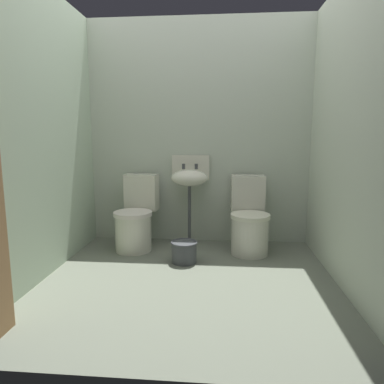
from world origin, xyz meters
TOP-DOWN VIEW (x-y plane):
  - ground_plane at (0.00, 0.00)m, footprint 2.85×2.58m
  - wall_back at (0.00, 1.14)m, footprint 2.85×0.10m
  - wall_left at (-1.28, 0.10)m, footprint 0.10×2.38m
  - wall_right at (1.28, 0.10)m, footprint 0.10×2.38m
  - toilet_left at (-0.65, 0.74)m, footprint 0.44×0.62m
  - toilet_right at (0.56, 0.74)m, footprint 0.41×0.60m
  - sink at (-0.08, 0.93)m, footprint 0.42×0.35m
  - bucket at (-0.08, 0.35)m, footprint 0.26×0.26m

SIDE VIEW (x-z plane):
  - ground_plane at x=0.00m, z-range -0.08..0.00m
  - bucket at x=-0.08m, z-range 0.00..0.21m
  - toilet_left at x=-0.65m, z-range -0.07..0.71m
  - toilet_right at x=0.56m, z-range -0.07..0.71m
  - sink at x=-0.08m, z-range 0.26..1.25m
  - wall_back at x=0.00m, z-range 0.00..2.47m
  - wall_left at x=-1.28m, z-range 0.00..2.47m
  - wall_right at x=1.28m, z-range 0.00..2.47m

